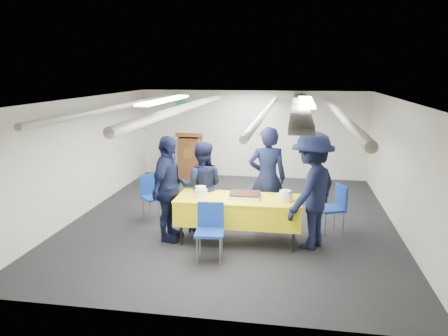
{
  "coord_description": "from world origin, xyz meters",
  "views": [
    {
      "loc": [
        1.15,
        -7.96,
        2.82
      ],
      "look_at": [
        -0.15,
        -0.2,
        1.05
      ],
      "focal_mm": 35.0,
      "sensor_mm": 36.0,
      "label": 1
    }
  ],
  "objects": [
    {
      "name": "ground",
      "position": [
        0.0,
        0.0,
        0.0
      ],
      "size": [
        7.0,
        7.0,
        0.0
      ],
      "primitive_type": "plane",
      "color": "black",
      "rests_on": "ground"
    },
    {
      "name": "room_shell",
      "position": [
        0.09,
        0.41,
        1.81
      ],
      "size": [
        6.0,
        7.0,
        2.3
      ],
      "color": "silver",
      "rests_on": "ground"
    },
    {
      "name": "serving_table",
      "position": [
        0.25,
        -1.13,
        0.56
      ],
      "size": [
        2.06,
        0.82,
        0.77
      ],
      "color": "black",
      "rests_on": "ground"
    },
    {
      "name": "sheet_cake",
      "position": [
        0.35,
        -1.11,
        0.81
      ],
      "size": [
        0.51,
        0.39,
        0.09
      ],
      "color": "white",
      "rests_on": "serving_table"
    },
    {
      "name": "plate_stack_left",
      "position": [
        -0.37,
        -1.18,
        0.85
      ],
      "size": [
        0.21,
        0.21,
        0.18
      ],
      "color": "white",
      "rests_on": "serving_table"
    },
    {
      "name": "plate_stack_right",
      "position": [
        1.01,
        -1.18,
        0.85
      ],
      "size": [
        0.23,
        0.23,
        0.17
      ],
      "color": "white",
      "rests_on": "serving_table"
    },
    {
      "name": "podium",
      "position": [
        -1.6,
        3.05,
        0.61
      ],
      "size": [
        0.62,
        0.53,
        1.25
      ],
      "color": "brown",
      "rests_on": "ground"
    },
    {
      "name": "chair_near",
      "position": [
        -0.08,
        -1.86,
        0.53
      ],
      "size": [
        0.46,
        0.46,
        0.87
      ],
      "color": "gray",
      "rests_on": "ground"
    },
    {
      "name": "chair_right",
      "position": [
        1.87,
        -0.43,
        0.53
      ],
      "size": [
        0.55,
        0.55,
        0.87
      ],
      "color": "gray",
      "rests_on": "ground"
    },
    {
      "name": "chair_left",
      "position": [
        -1.54,
        -0.23,
        0.53
      ],
      "size": [
        0.59,
        0.59,
        0.87
      ],
      "color": "gray",
      "rests_on": "ground"
    },
    {
      "name": "sailor_a",
      "position": [
        0.67,
        -0.39,
        0.93
      ],
      "size": [
        0.73,
        0.53,
        1.86
      ],
      "primitive_type": "imported",
      "rotation": [
        0.0,
        0.0,
        3.27
      ],
      "color": "black",
      "rests_on": "ground"
    },
    {
      "name": "sailor_b",
      "position": [
        -0.47,
        -0.66,
        0.8
      ],
      "size": [
        0.85,
        0.69,
        1.61
      ],
      "primitive_type": "imported",
      "rotation": [
        0.0,
        0.0,
        3.26
      ],
      "color": "black",
      "rests_on": "ground"
    },
    {
      "name": "sailor_c",
      "position": [
        -0.93,
        -1.21,
        0.89
      ],
      "size": [
        0.54,
        1.08,
        1.78
      ],
      "primitive_type": "imported",
      "rotation": [
        0.0,
        0.0,
        1.47
      ],
      "color": "black",
      "rests_on": "ground"
    },
    {
      "name": "sailor_d",
      "position": [
        1.43,
        -1.12,
        0.94
      ],
      "size": [
        1.2,
        1.4,
        1.88
      ],
      "primitive_type": "imported",
      "rotation": [
        0.0,
        0.0,
        -2.08
      ],
      "color": "black",
      "rests_on": "ground"
    }
  ]
}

